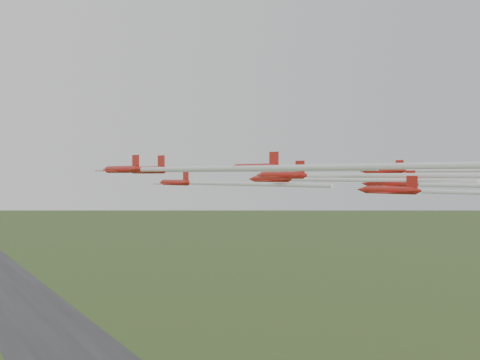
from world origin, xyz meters
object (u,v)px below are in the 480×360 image
jet_row2_right (310,179)px  jet_row3_mid (367,175)px  jet_row3_right (459,171)px  jet_lead (205,183)px  jet_row3_left (206,168)px  jet_row4_right (467,185)px  jet_row4_left (350,166)px  jet_row2_left (188,170)px

jet_row2_right → jet_row3_mid: (-7.34, -23.54, 0.74)m
jet_row3_right → jet_lead: bearing=125.9°
jet_lead → jet_row3_left: jet_row3_left is taller
jet_lead → jet_row4_right: size_ratio=0.88×
jet_row4_right → jet_row3_left: bearing=165.9°
jet_row4_left → jet_row3_left: bearing=134.7°
jet_lead → jet_row4_left: (-4.79, -47.44, 2.49)m
jet_row3_right → jet_row4_right: 17.38m
jet_row4_left → jet_row3_mid: bearing=31.7°
jet_row2_left → jet_row2_right: (25.54, 3.87, -1.60)m
jet_row2_left → jet_row4_right: jet_row2_left is taller
jet_row3_right → jet_row4_right: bearing=-146.9°
jet_row4_right → jet_row3_mid: bearing=149.2°
jet_row2_left → jet_row3_right: size_ratio=0.93×
jet_row2_right → jet_row3_left: bearing=-155.6°
jet_lead → jet_row4_left: bearing=-104.1°
jet_row2_left → jet_row3_left: jet_row2_left is taller
jet_row2_right → jet_row3_mid: jet_row3_mid is taller
jet_row3_left → jet_row3_right: size_ratio=1.13×
jet_lead → jet_row4_left: 47.74m
jet_row2_left → jet_row4_left: jet_row2_left is taller
jet_row3_right → jet_row4_left: bearing=-166.9°
jet_row3_left → jet_row4_left: 16.37m
jet_row3_left → jet_row4_right: size_ratio=1.17×
jet_row2_right → jet_row3_left: size_ratio=0.71×
jet_row3_right → jet_row4_left: (-37.61, -17.11, 0.22)m
jet_row3_left → jet_row3_right: jet_row3_right is taller
jet_row3_left → jet_row3_mid: size_ratio=1.00×
jet_row3_mid → jet_row4_left: 16.09m
jet_lead → jet_row3_right: (32.83, -30.33, 2.26)m
jet_row3_mid → jet_row3_right: jet_row3_right is taller
jet_row3_left → jet_row3_mid: (25.34, 1.36, -0.80)m
jet_row2_left → jet_row3_right: (43.88, -13.32, -0.06)m
jet_row4_left → jet_row4_right: (25.30, 5.04, -2.42)m
jet_lead → jet_row3_left: (-18.19, -38.05, 2.27)m
jet_lead → jet_row4_right: (20.51, -42.40, 0.07)m
jet_row3_right → jet_row3_mid: bearing=-177.4°
jet_row2_left → jet_row3_left: 22.22m
jet_row2_right → jet_row4_right: bearing=-91.2°
jet_row2_right → jet_row4_right: 29.87m
jet_row3_mid → jet_row4_right: 14.60m
jet_row2_left → jet_row4_right: (31.57, -25.39, -2.26)m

